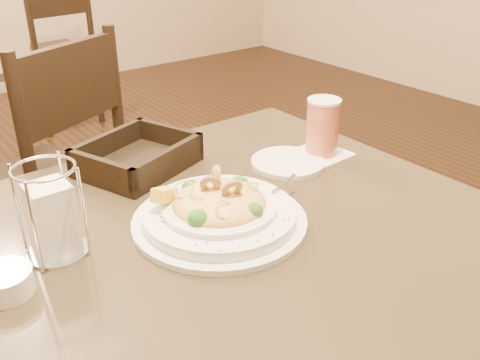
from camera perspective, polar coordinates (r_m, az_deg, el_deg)
main_table at (r=1.10m, az=0.66°, el=-14.83°), size 0.90×0.90×0.72m
dining_chair_near at (r=1.75m, az=-19.39°, el=0.62°), size 0.56×0.56×0.93m
dining_chair_far at (r=3.49m, az=-19.15°, el=13.37°), size 0.46×0.46×0.93m
pasta_bowl at (r=0.95m, az=-2.25°, el=-3.25°), size 0.35×0.31×0.10m
drink_glass at (r=1.22m, az=8.79°, el=5.55°), size 0.12×0.12×0.13m
bread_basket at (r=1.18m, az=-10.84°, el=2.24°), size 0.28×0.25×0.06m
napkin_caddy at (r=0.90m, az=-19.41°, el=-3.78°), size 0.10×0.10×0.16m
side_plate at (r=1.19m, az=5.11°, el=1.88°), size 0.21×0.21×0.01m
butter_ramekin at (r=0.87m, az=-23.82°, el=-9.95°), size 0.10×0.10×0.04m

